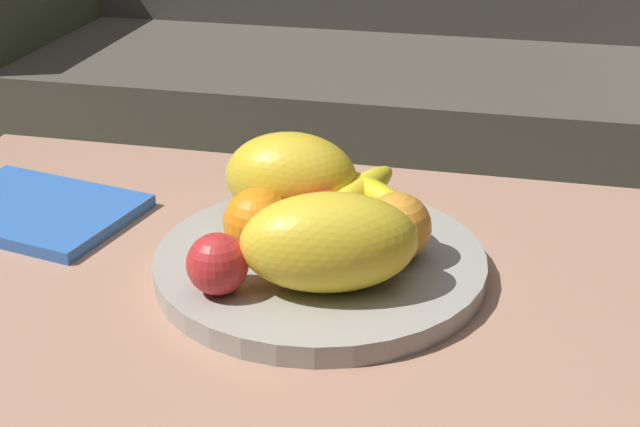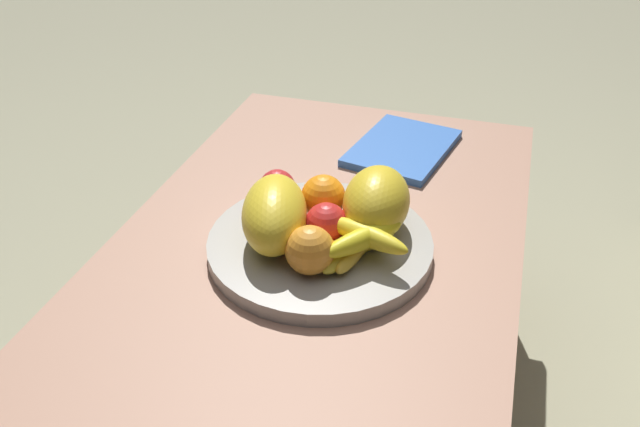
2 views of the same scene
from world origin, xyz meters
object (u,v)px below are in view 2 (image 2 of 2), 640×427
at_px(orange_left, 323,197).
at_px(apple_front, 326,224).
at_px(coffee_table, 317,260).
at_px(apple_left, 277,188).
at_px(melon_large_front, 274,214).
at_px(magazine, 402,148).
at_px(melon_smaller_beside, 376,202).
at_px(banana_bunch, 358,243).
at_px(orange_front, 310,250).
at_px(fruit_bowl, 320,245).

height_order(orange_left, apple_front, orange_left).
distance_m(coffee_table, apple_left, 0.15).
height_order(coffee_table, melon_large_front, melon_large_front).
bearing_deg(orange_left, magazine, 166.36).
relative_size(melon_smaller_beside, banana_bunch, 0.96).
bearing_deg(orange_front, apple_left, -145.98).
bearing_deg(banana_bunch, coffee_table, -126.25).
height_order(fruit_bowl, orange_front, orange_front).
relative_size(melon_large_front, apple_left, 2.84).
bearing_deg(banana_bunch, melon_large_front, -92.31).
height_order(melon_smaller_beside, banana_bunch, melon_smaller_beside).
height_order(coffee_table, apple_left, apple_left).
distance_m(coffee_table, fruit_bowl, 0.07).
bearing_deg(melon_large_front, magazine, 162.32).
height_order(apple_front, banana_bunch, apple_front).
xyz_separation_m(fruit_bowl, melon_smaller_beside, (-0.05, 0.08, 0.07)).
distance_m(apple_left, banana_bunch, 0.21).
bearing_deg(apple_front, coffee_table, -144.65).
relative_size(orange_left, apple_front, 1.10).
bearing_deg(fruit_bowl, melon_smaller_beside, 123.75).
distance_m(orange_left, apple_left, 0.09).
distance_m(orange_front, orange_left, 0.15).
bearing_deg(magazine, orange_front, 4.73).
bearing_deg(coffee_table, melon_smaller_beside, 102.82).
bearing_deg(banana_bunch, apple_front, -113.34).
relative_size(melon_smaller_beside, apple_left, 2.44).
distance_m(orange_left, banana_bunch, 0.13).
height_order(melon_large_front, orange_left, melon_large_front).
xyz_separation_m(coffee_table, melon_large_front, (0.06, -0.05, 0.12)).
relative_size(coffee_table, apple_left, 17.23).
bearing_deg(orange_left, orange_front, 8.95).
bearing_deg(banana_bunch, fruit_bowl, -113.34).
xyz_separation_m(melon_smaller_beside, apple_left, (-0.03, -0.18, -0.02)).
relative_size(fruit_bowl, orange_front, 4.87).
bearing_deg(magazine, apple_front, 3.80).
bearing_deg(magazine, melon_large_front, -6.40).
bearing_deg(apple_front, banana_bunch, 66.66).
xyz_separation_m(apple_front, banana_bunch, (0.03, 0.06, -0.01)).
relative_size(melon_large_front, orange_front, 2.40).
distance_m(melon_smaller_beside, orange_left, 0.10).
bearing_deg(melon_smaller_beside, fruit_bowl, -56.25).
height_order(orange_front, orange_left, same).
distance_m(coffee_table, banana_bunch, 0.15).
height_order(melon_large_front, melon_smaller_beside, melon_smaller_beside).
bearing_deg(melon_smaller_beside, coffee_table, -77.18).
distance_m(banana_bunch, magazine, 0.42).
relative_size(fruit_bowl, apple_front, 5.30).
height_order(fruit_bowl, melon_large_front, melon_large_front).
bearing_deg(apple_left, banana_bunch, 56.83).
bearing_deg(melon_large_front, melon_smaller_beside, 117.90).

